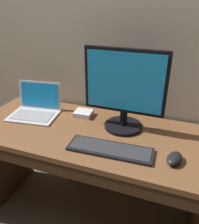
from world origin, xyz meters
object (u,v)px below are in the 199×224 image
laptop_silver (36,107)px  wired_keyboard (110,149)px  external_drive_box (84,113)px  external_monitor (125,90)px  computer_mouse (174,158)px

laptop_silver → wired_keyboard: bearing=-21.4°
laptop_silver → external_drive_box: laptop_silver is taller
external_monitor → wired_keyboard: size_ratio=1.07×
external_monitor → computer_mouse: (0.33, -0.23, -0.23)m
external_drive_box → external_monitor: bearing=-13.2°
external_monitor → wired_keyboard: external_monitor is taller
external_drive_box → computer_mouse: bearing=-25.8°
wired_keyboard → computer_mouse: 0.33m
wired_keyboard → external_drive_box: bearing=132.7°
computer_mouse → external_drive_box: 0.69m
wired_keyboard → external_drive_box: (-0.30, 0.32, 0.01)m
laptop_silver → external_monitor: bearing=0.6°
laptop_silver → computer_mouse: 0.97m
wired_keyboard → computer_mouse: (0.33, 0.02, 0.01)m
external_drive_box → wired_keyboard: bearing=-47.3°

